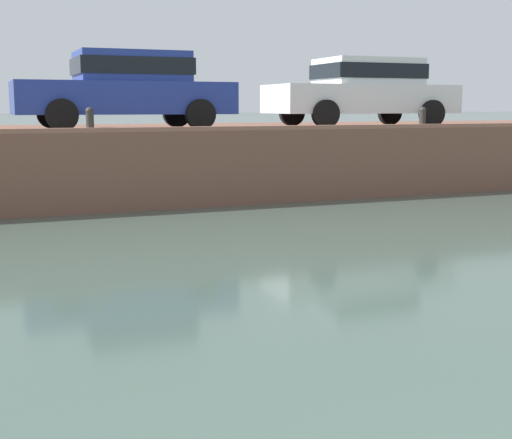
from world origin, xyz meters
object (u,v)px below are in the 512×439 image
at_px(car_right_inner_white, 363,89).
at_px(mooring_bollard_mid, 90,119).
at_px(car_centre_blue, 127,87).
at_px(mooring_bollard_east, 422,116).

height_order(car_right_inner_white, mooring_bollard_mid, car_right_inner_white).
bearing_deg(mooring_bollard_mid, car_right_inner_white, 12.53).
relative_size(car_centre_blue, car_right_inner_white, 0.99).
height_order(car_right_inner_white, mooring_bollard_east, car_right_inner_white).
xyz_separation_m(car_centre_blue, mooring_bollard_east, (6.14, -1.45, -0.61)).
bearing_deg(car_centre_blue, mooring_bollard_east, -13.29).
bearing_deg(car_right_inner_white, mooring_bollard_east, -66.67).
xyz_separation_m(mooring_bollard_mid, mooring_bollard_east, (7.15, 0.00, 0.00)).
height_order(car_centre_blue, mooring_bollard_mid, car_centre_blue).
relative_size(car_right_inner_white, mooring_bollard_mid, 9.82).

